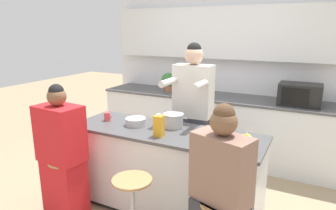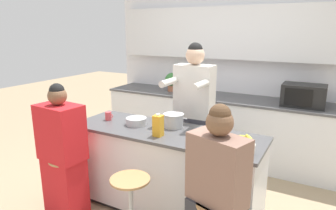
% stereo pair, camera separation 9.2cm
% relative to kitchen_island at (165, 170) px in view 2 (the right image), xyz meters
% --- Properties ---
extents(ground_plane, '(16.00, 16.00, 0.00)m').
position_rel_kitchen_island_xyz_m(ground_plane, '(0.00, 0.00, -0.45)').
color(ground_plane, tan).
extents(wall_back, '(3.78, 0.22, 2.70)m').
position_rel_kitchen_island_xyz_m(wall_back, '(0.00, 1.93, 1.09)').
color(wall_back, white).
rests_on(wall_back, ground_plane).
extents(back_counter, '(3.51, 0.67, 0.93)m').
position_rel_kitchen_island_xyz_m(back_counter, '(0.00, 1.60, 0.02)').
color(back_counter, silver).
rests_on(back_counter, ground_plane).
extents(kitchen_island, '(1.99, 0.67, 0.89)m').
position_rel_kitchen_island_xyz_m(kitchen_island, '(0.00, 0.00, 0.00)').
color(kitchen_island, black).
rests_on(kitchen_island, ground_plane).
extents(bar_stool_leftmost, '(0.38, 0.38, 0.64)m').
position_rel_kitchen_island_xyz_m(bar_stool_leftmost, '(-0.80, -0.57, -0.12)').
color(bar_stool_leftmost, tan).
rests_on(bar_stool_leftmost, ground_plane).
extents(bar_stool_center, '(0.38, 0.38, 0.64)m').
position_rel_kitchen_island_xyz_m(bar_stool_center, '(0.00, -0.61, -0.12)').
color(bar_stool_center, tan).
rests_on(bar_stool_center, ground_plane).
extents(person_cooking, '(0.44, 0.55, 1.74)m').
position_rel_kitchen_island_xyz_m(person_cooking, '(0.08, 0.54, 0.42)').
color(person_cooking, '#383842').
rests_on(person_cooking, ground_plane).
extents(person_wrapped_blanket, '(0.46, 0.32, 1.39)m').
position_rel_kitchen_island_xyz_m(person_wrapped_blanket, '(-0.82, -0.59, 0.21)').
color(person_wrapped_blanket, red).
rests_on(person_wrapped_blanket, ground_plane).
extents(person_seated_near, '(0.48, 0.37, 1.39)m').
position_rel_kitchen_island_xyz_m(person_seated_near, '(0.77, -0.59, 0.18)').
color(person_seated_near, '#333338').
rests_on(person_seated_near, ground_plane).
extents(cooking_pot, '(0.30, 0.22, 0.14)m').
position_rel_kitchen_island_xyz_m(cooking_pot, '(0.03, 0.14, 0.51)').
color(cooking_pot, '#B7BABC').
rests_on(cooking_pot, kitchen_island).
extents(fruit_bowl, '(0.20, 0.20, 0.08)m').
position_rel_kitchen_island_xyz_m(fruit_bowl, '(0.83, -0.16, 0.48)').
color(fruit_bowl, silver).
rests_on(fruit_bowl, kitchen_island).
extents(mixing_bowl_steel, '(0.22, 0.22, 0.08)m').
position_rel_kitchen_island_xyz_m(mixing_bowl_steel, '(-0.36, 0.02, 0.48)').
color(mixing_bowl_steel, '#B7BABC').
rests_on(mixing_bowl_steel, kitchen_island).
extents(coffee_cup_near, '(0.11, 0.08, 0.09)m').
position_rel_kitchen_island_xyz_m(coffee_cup_near, '(0.43, -0.24, 0.48)').
color(coffee_cup_near, '#4C7099').
rests_on(coffee_cup_near, kitchen_island).
extents(coffee_cup_far, '(0.10, 0.07, 0.09)m').
position_rel_kitchen_island_xyz_m(coffee_cup_far, '(-0.73, 0.01, 0.49)').
color(coffee_cup_far, '#DB4C51').
rests_on(coffee_cup_far, kitchen_island).
extents(banana_bunch, '(0.18, 0.13, 0.06)m').
position_rel_kitchen_island_xyz_m(banana_bunch, '(0.78, 0.11, 0.47)').
color(banana_bunch, yellow).
rests_on(banana_bunch, kitchen_island).
extents(juice_carton, '(0.08, 0.08, 0.22)m').
position_rel_kitchen_island_xyz_m(juice_carton, '(0.02, -0.17, 0.54)').
color(juice_carton, gold).
rests_on(juice_carton, kitchen_island).
extents(microwave, '(0.51, 0.34, 0.28)m').
position_rel_kitchen_island_xyz_m(microwave, '(1.13, 1.55, 0.62)').
color(microwave, black).
rests_on(microwave, back_counter).
extents(potted_plant, '(0.21, 0.21, 0.29)m').
position_rel_kitchen_island_xyz_m(potted_plant, '(-0.78, 1.60, 0.64)').
color(potted_plant, '#A86042').
rests_on(potted_plant, back_counter).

